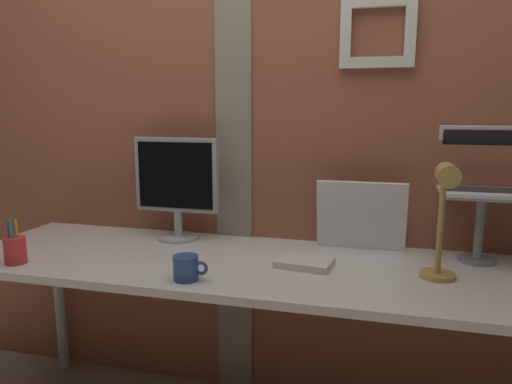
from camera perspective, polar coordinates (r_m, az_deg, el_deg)
The scene contains 10 objects.
brick_wall_back at distance 2.18m, azimuth -1.21°, elevation 7.42°, with size 3.70×0.16×2.45m.
desk at distance 1.86m, azimuth -0.80°, elevation -10.09°, with size 2.27×0.69×0.75m.
monitor at distance 2.12m, azimuth -9.34°, elevation 1.30°, with size 0.38×0.18×0.45m.
laptop_stand at distance 1.98m, azimuth 24.99°, elevation -2.64°, with size 0.28×0.22×0.26m.
laptop at distance 2.03m, azimuth 24.96°, elevation 2.14°, with size 0.30×0.28×0.25m.
whiteboard_panel at distance 1.99m, azimuth 12.30°, elevation -2.79°, with size 0.35×0.02×0.29m, color white.
desk_lamp at distance 1.68m, azimuth 21.30°, elevation -1.89°, with size 0.12×0.20×0.40m.
pen_cup at distance 2.02m, azimuth -26.59°, elevation -6.12°, with size 0.08×0.08×0.17m.
coffee_mug at distance 1.66m, azimuth -8.22°, elevation -8.87°, with size 0.12×0.09×0.08m.
paper_clutter_stack at distance 1.80m, azimuth 5.74°, elevation -8.31°, with size 0.20×0.14×0.03m, color silver.
Camera 1 is at (0.60, -1.70, 1.33)m, focal length 33.85 mm.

